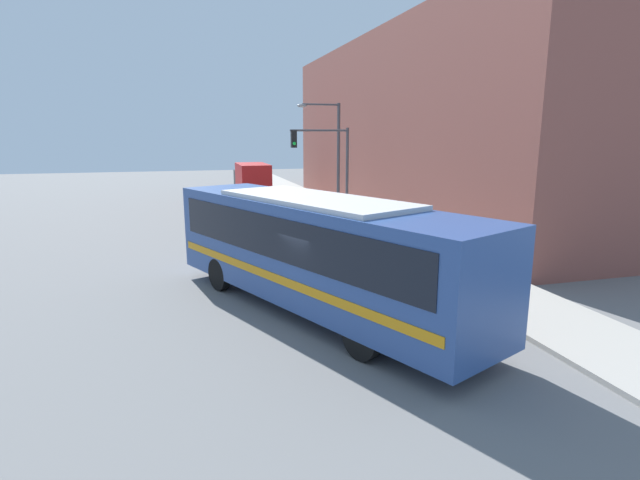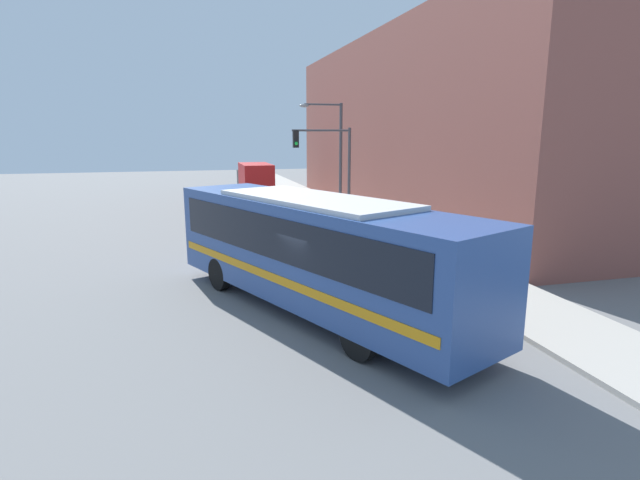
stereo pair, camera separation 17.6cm
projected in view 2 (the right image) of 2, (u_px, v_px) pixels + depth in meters
name	position (u px, v px, depth m)	size (l,w,h in m)	color
ground_plane	(321.00, 318.00, 14.00)	(120.00, 120.00, 0.00)	slate
sidewalk	(330.00, 208.00, 34.40)	(2.98, 70.00, 0.14)	#A8A399
building_facade	(411.00, 127.00, 31.56)	(6.00, 32.00, 10.96)	brown
city_bus	(313.00, 246.00, 14.14)	(7.01, 11.58, 3.35)	#2D4C8C
delivery_truck	(255.00, 180.00, 39.14)	(2.21, 6.52, 2.82)	#B21919
fire_hydrant	(431.00, 260.00, 18.41)	(0.20, 0.28, 0.74)	red
traffic_light_pole	(330.00, 159.00, 27.07)	(3.28, 0.35, 5.26)	#47474C
parking_meter	(363.00, 215.00, 25.19)	(0.14, 0.14, 1.39)	#47474C
street_lamp	(335.00, 150.00, 29.03)	(2.55, 0.28, 6.66)	#47474C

